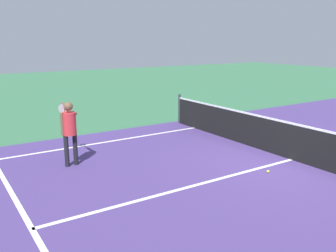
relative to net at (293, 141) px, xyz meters
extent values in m
plane|color=#38724C|center=(0.00, 0.00, -0.49)|extent=(60.00, 60.00, 0.00)
cube|color=#4C387A|center=(0.00, 0.00, -0.49)|extent=(10.62, 24.40, 0.00)
cube|color=white|center=(-4.11, -5.95, -0.49)|extent=(0.10, 11.89, 0.01)
cube|color=white|center=(0.00, -6.40, -0.49)|extent=(8.22, 0.10, 0.01)
cube|color=white|center=(0.00, -3.20, -0.49)|extent=(0.10, 6.40, 0.01)
cylinder|color=#33383D|center=(-5.01, 0.00, 0.04)|extent=(0.09, 0.09, 1.07)
cube|color=black|center=(0.00, 0.00, -0.04)|extent=(10.02, 0.02, 0.91)
cube|color=white|center=(0.00, 0.00, 0.44)|extent=(10.02, 0.03, 0.05)
cylinder|color=black|center=(-2.64, -4.95, -0.11)|extent=(0.11, 0.11, 0.77)
cylinder|color=black|center=(-2.64, -4.73, -0.11)|extent=(0.11, 0.11, 0.77)
cylinder|color=red|center=(-2.64, -4.84, 0.55)|extent=(0.32, 0.32, 0.54)
sphere|color=brown|center=(-2.64, -4.84, 0.97)|extent=(0.21, 0.21, 0.21)
cylinder|color=brown|center=(-2.63, -5.01, 0.56)|extent=(0.08, 0.08, 0.53)
cylinder|color=brown|center=(-2.91, -4.68, 0.77)|extent=(0.53, 0.10, 0.08)
cylinder|color=black|center=(-3.28, -4.70, 0.77)|extent=(0.22, 0.04, 0.03)
torus|color=red|center=(-3.52, -4.71, 0.77)|extent=(0.28, 0.03, 0.28)
cylinder|color=silver|center=(-3.52, -4.71, 0.77)|extent=(0.01, 0.25, 0.25)
sphere|color=#CCE033|center=(0.32, -1.23, -0.46)|extent=(0.07, 0.07, 0.07)
camera|label=1|loc=(5.65, -7.46, 2.49)|focal=38.78mm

